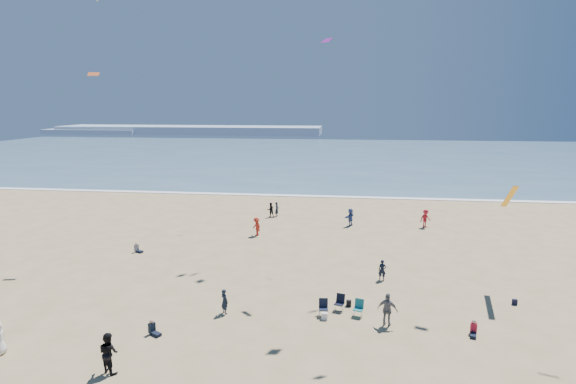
# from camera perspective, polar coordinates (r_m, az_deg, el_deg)

# --- Properties ---
(ocean) EXTENTS (220.00, 100.00, 0.06)m
(ocean) POSITION_cam_1_polar(r_m,az_deg,el_deg) (109.57, 4.66, 4.68)
(ocean) COLOR #476B84
(ocean) RESTS_ON ground
(surf_line) EXTENTS (220.00, 1.20, 0.08)m
(surf_line) POSITION_cam_1_polar(r_m,az_deg,el_deg) (60.21, 2.51, -0.52)
(surf_line) COLOR white
(surf_line) RESTS_ON ground
(headland_far) EXTENTS (110.00, 20.00, 3.20)m
(headland_far) POSITION_cam_1_polar(r_m,az_deg,el_deg) (195.15, -12.33, 7.71)
(headland_far) COLOR #7A8EA8
(headland_far) RESTS_ON ground
(headland_near) EXTENTS (40.00, 14.00, 2.00)m
(headland_near) POSITION_cam_1_polar(r_m,az_deg,el_deg) (207.52, -23.34, 7.08)
(headland_near) COLOR #7A8EA8
(headland_near) RESTS_ON ground
(standing_flyers) EXTENTS (34.32, 35.56, 1.93)m
(standing_flyers) POSITION_cam_1_polar(r_m,az_deg,el_deg) (31.50, 6.73, -9.88)
(standing_flyers) COLOR #354B93
(standing_flyers) RESTS_ON ground
(seated_group) EXTENTS (24.99, 22.22, 0.84)m
(seated_group) POSITION_cam_1_polar(r_m,az_deg,el_deg) (24.08, -2.84, -17.96)
(seated_group) COLOR white
(seated_group) RESTS_ON ground
(chair_cluster) EXTENTS (2.69, 1.50, 1.00)m
(chair_cluster) POSITION_cam_1_polar(r_m,az_deg,el_deg) (27.21, 6.65, -14.24)
(chair_cluster) COLOR black
(chair_cluster) RESTS_ON ground
(white_tote) EXTENTS (0.35, 0.20, 0.40)m
(white_tote) POSITION_cam_1_polar(r_m,az_deg,el_deg) (26.69, 4.65, -15.45)
(white_tote) COLOR white
(white_tote) RESTS_ON ground
(black_backpack) EXTENTS (0.30, 0.22, 0.38)m
(black_backpack) POSITION_cam_1_polar(r_m,az_deg,el_deg) (28.42, 7.72, -13.82)
(black_backpack) COLOR black
(black_backpack) RESTS_ON ground
(navy_bag) EXTENTS (0.28, 0.18, 0.34)m
(navy_bag) POSITION_cam_1_polar(r_m,az_deg,el_deg) (31.62, 26.84, -12.35)
(navy_bag) COLOR black
(navy_bag) RESTS_ON ground
(kites_aloft) EXTENTS (39.86, 41.61, 26.63)m
(kites_aloft) POSITION_cam_1_polar(r_m,az_deg,el_deg) (26.55, 16.00, 15.81)
(kites_aloft) COLOR yellow
(kites_aloft) RESTS_ON ground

